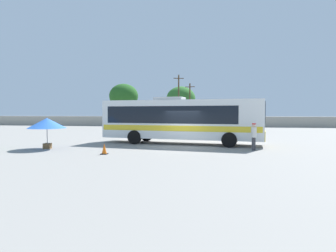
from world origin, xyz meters
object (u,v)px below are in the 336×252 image
Objects in this scene: attendant_by_bus_door at (254,135)px; parked_car_second_black at (175,123)px; vendor_umbrella_near_gate_blue at (47,124)px; utility_pole_far at (179,99)px; traffic_cone_on_apron at (104,149)px; parked_car_leftmost_dark_blue at (139,123)px; roadside_tree_midleft at (181,99)px; utility_pole_near at (190,104)px; roadside_tree_left at (124,96)px; coach_bus_white_yellow at (179,119)px.

parked_car_second_black is (-8.61, 25.70, -0.20)m from attendant_by_bus_door.
attendant_by_bus_door is 13.34m from vendor_umbrella_near_gate_blue.
utility_pole_far is 34.63m from traffic_cone_on_apron.
attendant_by_bus_door is at bearing -60.61° from parked_car_leftmost_dark_blue.
roadside_tree_midleft reaches higher than attendant_by_bus_door.
parked_car_leftmost_dark_blue is at bearing -135.60° from utility_pole_near.
traffic_cone_on_apron is (-1.79, -35.74, -3.64)m from utility_pole_near.
roadside_tree_midleft is at bearing 103.86° from attendant_by_bus_door.
parked_car_leftmost_dark_blue reaches higher than traffic_cone_on_apron.
utility_pole_near is at bearing -56.68° from roadside_tree_midleft.
parked_car_second_black is 0.60× the size of utility_pole_near.
roadside_tree_left is 11.32m from roadside_tree_midleft.
vendor_umbrella_near_gate_blue is 0.33× the size of roadside_tree_midleft.
parked_car_leftmost_dark_blue is at bearing -60.53° from roadside_tree_left.
roadside_tree_midleft is (11.30, -0.00, -0.63)m from roadside_tree_left.
coach_bus_white_yellow is 1.37× the size of utility_pole_far.
vendor_umbrella_near_gate_blue is 0.54× the size of parked_car_leftmost_dark_blue.
attendant_by_bus_door is 0.23× the size of utility_pole_near.
utility_pole_near is at bearing 79.29° from vendor_umbrella_near_gate_blue.
roadside_tree_left is at bearing 114.73° from coach_bus_white_yellow.
utility_pole_far reaches higher than roadside_tree_left.
utility_pole_near is 1.03× the size of roadside_tree_midleft.
attendant_by_bus_door is 32.65m from utility_pole_far.
vendor_umbrella_near_gate_blue reaches higher than attendant_by_bus_door.
traffic_cone_on_apron is at bearing -90.02° from parked_car_second_black.
roadside_tree_left is (-13.26, 2.99, 1.65)m from utility_pole_near.
utility_pole_far reaches higher than utility_pole_near.
utility_pole_far is 4.39m from roadside_tree_midleft.
utility_pole_near is 2.41m from utility_pole_far.
vendor_umbrella_near_gate_blue is at bearing 159.20° from traffic_cone_on_apron.
coach_bus_white_yellow is at bearing -81.14° from parked_car_second_black.
coach_bus_white_yellow is 22.97m from parked_car_second_black.
parked_car_leftmost_dark_blue is 9.03m from utility_pole_far.
attendant_by_bus_door is 2.66× the size of traffic_cone_on_apron.
utility_pole_far is at bearing 90.08° from traffic_cone_on_apron.
utility_pole_far is (-0.06, 5.56, 3.89)m from parked_car_second_black.
roadside_tree_midleft is at bearing 91.67° from utility_pole_far.
vendor_umbrella_near_gate_blue is (-8.19, -4.35, -0.23)m from coach_bus_white_yellow.
coach_bus_white_yellow is at bearing -82.75° from utility_pole_far.
utility_pole_near reaches higher than coach_bus_white_yellow.
roadside_tree_left reaches higher than parked_car_leftmost_dark_blue.
roadside_tree_midleft is at bearing 91.07° from parked_car_second_black.
vendor_umbrella_near_gate_blue is 37.80m from roadside_tree_left.
coach_bus_white_yellow is 36.10m from roadside_tree_left.
parked_car_leftmost_dark_blue is at bearing -176.56° from parked_car_second_black.
parked_car_second_black reaches higher than traffic_cone_on_apron.
coach_bus_white_yellow is 2.72× the size of parked_car_leftmost_dark_blue.
traffic_cone_on_apron is (0.05, -34.35, -4.34)m from utility_pole_far.
parked_car_second_black is (-3.53, 22.67, -1.12)m from coach_bus_white_yellow.
roadside_tree_midleft is at bearing -0.01° from roadside_tree_left.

